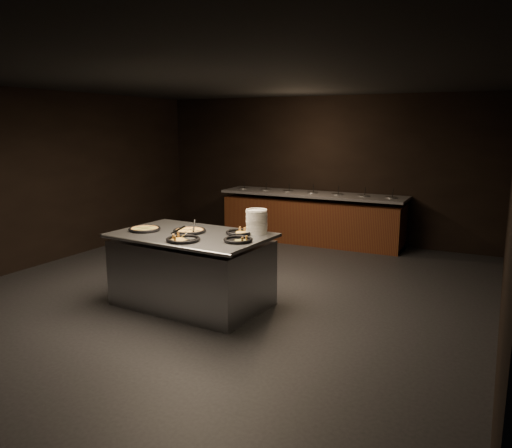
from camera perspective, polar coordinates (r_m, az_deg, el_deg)
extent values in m
cube|color=black|center=(7.04, -4.12, -8.06)|extent=(7.00, 8.00, 0.01)
cube|color=black|center=(6.68, -4.48, 16.25)|extent=(7.00, 8.00, 0.01)
cube|color=black|center=(10.32, 7.33, 6.29)|extent=(7.00, 0.01, 2.90)
cube|color=black|center=(9.02, -23.80, 4.74)|extent=(0.01, 8.00, 2.90)
cube|color=black|center=(5.75, 27.17, 1.33)|extent=(0.01, 8.00, 2.90)
cube|color=#4D2C12|center=(10.06, 6.36, 0.30)|extent=(3.60, 0.75, 0.85)
cube|color=#5D5C61|center=(9.97, 6.43, 3.39)|extent=(3.70, 0.83, 0.05)
cube|color=#36140C|center=(10.14, 6.31, -1.85)|extent=(3.60, 0.69, 0.08)
cylinder|color=#AAADB1|center=(10.61, -1.46, 3.95)|extent=(0.22, 0.22, 0.08)
cylinder|color=#4E732E|center=(10.60, -1.46, 4.08)|extent=(0.19, 0.19, 0.02)
cylinder|color=black|center=(10.56, -1.37, 4.52)|extent=(0.04, 0.10, 0.19)
cylinder|color=#AAADB1|center=(10.37, 1.06, 3.79)|extent=(0.22, 0.22, 0.08)
cylinder|color=#4E732E|center=(10.37, 1.06, 3.93)|extent=(0.19, 0.19, 0.02)
cylinder|color=black|center=(10.33, 1.17, 4.37)|extent=(0.04, 0.10, 0.19)
cylinder|color=#AAADB1|center=(10.16, 3.69, 3.61)|extent=(0.22, 0.22, 0.08)
cylinder|color=#4E732E|center=(10.16, 3.69, 3.75)|extent=(0.19, 0.19, 0.02)
cylinder|color=black|center=(10.12, 3.81, 4.21)|extent=(0.04, 0.10, 0.19)
cylinder|color=#AAADB1|center=(9.97, 6.43, 3.42)|extent=(0.22, 0.22, 0.08)
cylinder|color=#4E732E|center=(9.97, 6.43, 3.57)|extent=(0.19, 0.19, 0.02)
cylinder|color=black|center=(9.93, 6.56, 4.03)|extent=(0.04, 0.10, 0.19)
cylinder|color=#AAADB1|center=(9.80, 9.26, 3.22)|extent=(0.22, 0.22, 0.08)
cylinder|color=#4E732E|center=(9.80, 9.26, 3.36)|extent=(0.19, 0.19, 0.02)
cylinder|color=black|center=(9.76, 9.41, 3.83)|extent=(0.04, 0.10, 0.19)
cylinder|color=#AAADB1|center=(9.66, 12.18, 3.00)|extent=(0.22, 0.22, 0.08)
cylinder|color=#4E732E|center=(9.66, 12.19, 3.14)|extent=(0.19, 0.19, 0.02)
cylinder|color=black|center=(9.62, 12.35, 3.62)|extent=(0.04, 0.10, 0.19)
cylinder|color=#AAADB1|center=(9.55, 15.18, 2.76)|extent=(0.22, 0.22, 0.08)
cylinder|color=#4E732E|center=(9.54, 15.19, 2.91)|extent=(0.19, 0.19, 0.02)
cylinder|color=black|center=(9.51, 15.36, 3.39)|extent=(0.04, 0.10, 0.19)
cube|color=#AAADB1|center=(6.59, -7.31, -5.55)|extent=(1.97, 1.28, 0.85)
cube|color=#AAADB1|center=(6.46, -7.41, -1.28)|extent=(2.06, 1.37, 0.04)
cylinder|color=#AAADB1|center=(5.97, -10.75, -2.41)|extent=(1.97, 0.18, 0.04)
cylinder|color=white|center=(6.39, 0.07, 0.27)|extent=(0.27, 0.27, 0.31)
cylinder|color=black|center=(6.76, -12.61, -0.67)|extent=(0.40, 0.40, 0.01)
torus|color=black|center=(6.76, -12.62, -0.54)|extent=(0.42, 0.42, 0.04)
torus|color=brown|center=(6.76, -12.62, -0.52)|extent=(0.36, 0.36, 0.03)
cylinder|color=#B59E48|center=(6.76, -12.62, -0.54)|extent=(0.32, 0.32, 0.02)
cube|color=black|center=(6.76, -12.62, -0.47)|extent=(0.04, 0.32, 0.00)
cube|color=black|center=(6.76, -12.62, -0.47)|extent=(0.32, 0.04, 0.00)
cylinder|color=black|center=(6.55, -7.61, -0.88)|extent=(0.40, 0.40, 0.01)
torus|color=black|center=(6.55, -7.61, -0.74)|extent=(0.43, 0.43, 0.04)
torus|color=brown|center=(6.55, -7.61, -0.73)|extent=(0.36, 0.36, 0.03)
cylinder|color=#DAB74F|center=(6.55, -7.61, -0.74)|extent=(0.32, 0.32, 0.02)
cube|color=black|center=(6.54, -7.61, -0.67)|extent=(0.05, 0.32, 0.00)
cube|color=black|center=(6.54, -7.61, -0.67)|extent=(0.32, 0.05, 0.00)
cylinder|color=black|center=(6.40, -1.94, -1.07)|extent=(0.32, 0.32, 0.01)
torus|color=black|center=(6.40, -1.94, -0.93)|extent=(0.34, 0.34, 0.04)
cylinder|color=black|center=(6.07, -8.33, -1.86)|extent=(0.39, 0.39, 0.01)
torus|color=black|center=(6.07, -8.34, -1.71)|extent=(0.41, 0.41, 0.04)
cylinder|color=black|center=(5.98, -2.05, -1.94)|extent=(0.33, 0.33, 0.01)
torus|color=black|center=(5.98, -2.05, -1.79)|extent=(0.36, 0.36, 0.04)
cube|color=#AAADB1|center=(6.63, -7.16, -0.59)|extent=(0.14, 0.14, 0.00)
cylinder|color=black|center=(6.46, -7.10, -0.20)|extent=(0.11, 0.18, 0.14)
cylinder|color=#AAADB1|center=(6.55, -7.13, -0.49)|extent=(0.06, 0.09, 0.08)
cube|color=#AAADB1|center=(6.09, -7.59, -1.65)|extent=(0.12, 0.10, 0.00)
cylinder|color=black|center=(6.17, -8.91, -0.68)|extent=(0.22, 0.04, 0.13)
cylinder|color=#AAADB1|center=(6.13, -8.25, -1.26)|extent=(0.11, 0.02, 0.09)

